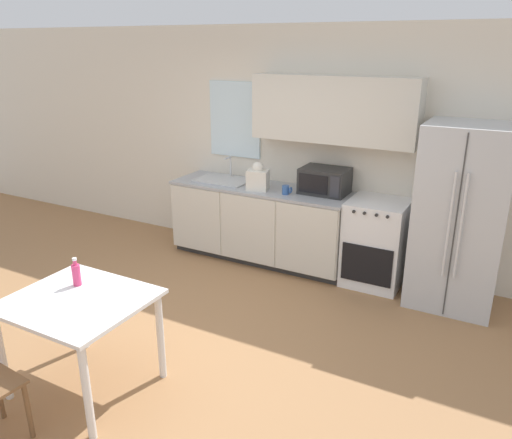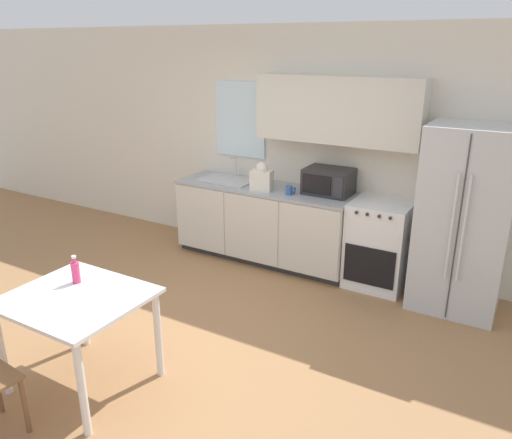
{
  "view_description": "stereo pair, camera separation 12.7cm",
  "coord_description": "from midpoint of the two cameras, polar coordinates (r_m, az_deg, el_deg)",
  "views": [
    {
      "loc": [
        2.35,
        -3.01,
        2.49
      ],
      "look_at": [
        0.41,
        0.57,
        1.05
      ],
      "focal_mm": 35.0,
      "sensor_mm": 36.0,
      "label": 1
    },
    {
      "loc": [
        2.46,
        -2.95,
        2.49
      ],
      "look_at": [
        0.41,
        0.57,
        1.05
      ],
      "focal_mm": 35.0,
      "sensor_mm": 36.0,
      "label": 2
    }
  ],
  "objects": [
    {
      "name": "ground_plane",
      "position": [
        4.57,
        -9.05,
        -13.83
      ],
      "size": [
        12.0,
        12.0,
        0.0
      ],
      "primitive_type": "plane",
      "color": "#9E7047"
    },
    {
      "name": "wall_back",
      "position": [
        5.84,
        4.5,
        9.02
      ],
      "size": [
        12.0,
        0.38,
        2.7
      ],
      "color": "beige",
      "rests_on": "ground_plane"
    },
    {
      "name": "kitchen_counter",
      "position": [
        5.97,
        -0.09,
        -0.39
      ],
      "size": [
        2.17,
        0.66,
        0.91
      ],
      "color": "#333333",
      "rests_on": "ground_plane"
    },
    {
      "name": "oven_range",
      "position": [
        5.5,
        12.86,
        -2.61
      ],
      "size": [
        0.61,
        0.62,
        0.93
      ],
      "color": "white",
      "rests_on": "ground_plane"
    },
    {
      "name": "refrigerator",
      "position": [
        5.17,
        21.65,
        0.19
      ],
      "size": [
        0.81,
        0.75,
        1.81
      ],
      "color": "silver",
      "rests_on": "ground_plane"
    },
    {
      "name": "kitchen_sink",
      "position": [
        6.09,
        -4.36,
        4.57
      ],
      "size": [
        0.64,
        0.44,
        0.28
      ],
      "color": "#B7BABC",
      "rests_on": "kitchen_counter"
    },
    {
      "name": "microwave",
      "position": [
        5.58,
        7.21,
        4.41
      ],
      "size": [
        0.52,
        0.38,
        0.28
      ],
      "color": "#282828",
      "rests_on": "kitchen_counter"
    },
    {
      "name": "coffee_mug",
      "position": [
        5.52,
        2.82,
        3.4
      ],
      "size": [
        0.11,
        0.08,
        0.1
      ],
      "color": "#335999",
      "rests_on": "kitchen_counter"
    },
    {
      "name": "grocery_bag_0",
      "position": [
        5.67,
        -0.43,
        4.78
      ],
      "size": [
        0.28,
        0.25,
        0.32
      ],
      "rotation": [
        0.0,
        0.0,
        0.24
      ],
      "color": "silver",
      "rests_on": "kitchen_counter"
    },
    {
      "name": "dining_table",
      "position": [
        3.92,
        -20.44,
        -9.98
      ],
      "size": [
        0.97,
        0.87,
        0.76
      ],
      "color": "white",
      "rests_on": "ground_plane"
    },
    {
      "name": "drink_bottle",
      "position": [
        4.03,
        -20.71,
        -5.86
      ],
      "size": [
        0.06,
        0.06,
        0.22
      ],
      "color": "#DB386B",
      "rests_on": "dining_table"
    }
  ]
}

